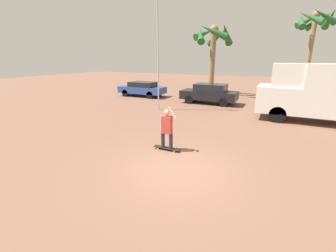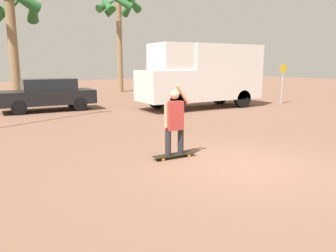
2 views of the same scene
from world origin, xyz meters
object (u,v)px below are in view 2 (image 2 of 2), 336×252
at_px(camper_van, 203,74).
at_px(street_sign, 283,79).
at_px(skateboard, 174,155).
at_px(palm_tree_near_van, 119,11).
at_px(person_skateboarder, 174,119).
at_px(parked_car_black, 48,94).
at_px(palm_tree_center_background, 8,12).

relative_size(camper_van, street_sign, 2.91).
relative_size(skateboard, palm_tree_near_van, 0.14).
xyz_separation_m(skateboard, palm_tree_near_van, (5.66, 18.11, 6.03)).
distance_m(person_skateboarder, parked_car_black, 9.74).
height_order(person_skateboarder, parked_car_black, person_skateboarder).
xyz_separation_m(person_skateboarder, camper_van, (5.74, 7.03, 0.76)).
bearing_deg(palm_tree_center_background, parked_car_black, -74.74).
bearing_deg(palm_tree_near_van, skateboard, -107.35).
distance_m(skateboard, street_sign, 12.13).
bearing_deg(camper_van, parked_car_black, 159.12).
relative_size(skateboard, street_sign, 0.49).
xyz_separation_m(camper_van, palm_tree_near_van, (-0.08, 11.08, 4.42)).
xyz_separation_m(person_skateboarder, palm_tree_near_van, (5.66, 18.11, 5.18)).
relative_size(skateboard, parked_car_black, 0.25).
xyz_separation_m(parked_car_black, palm_tree_near_van, (6.84, 8.44, 5.32)).
distance_m(palm_tree_near_van, palm_tree_center_background, 9.19).
bearing_deg(parked_car_black, skateboard, -83.01).
relative_size(parked_car_black, palm_tree_near_van, 0.56).
distance_m(camper_van, parked_car_black, 7.47).
height_order(parked_car_black, street_sign, street_sign).
distance_m(palm_tree_center_background, street_sign, 15.06).
xyz_separation_m(skateboard, palm_tree_center_background, (-2.26, 13.59, 4.80)).
relative_size(person_skateboarder, camper_van, 0.26).
relative_size(palm_tree_near_van, palm_tree_center_background, 1.20).
relative_size(person_skateboarder, palm_tree_center_background, 0.26).
xyz_separation_m(skateboard, camper_van, (5.74, 7.03, 1.62)).
relative_size(person_skateboarder, palm_tree_near_van, 0.22).
distance_m(person_skateboarder, palm_tree_near_van, 19.66).
bearing_deg(person_skateboarder, palm_tree_center_background, 99.42).
bearing_deg(parked_car_black, street_sign, -16.89).
bearing_deg(camper_van, palm_tree_center_background, 140.60).
bearing_deg(camper_van, palm_tree_near_van, 90.44).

